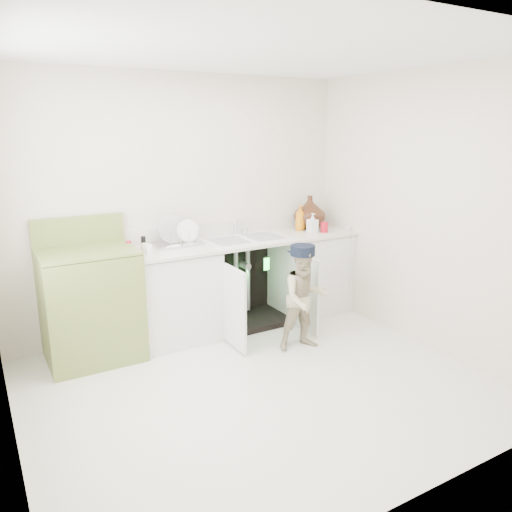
% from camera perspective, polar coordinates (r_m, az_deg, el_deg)
% --- Properties ---
extents(ground, '(3.50, 3.50, 0.00)m').
position_cam_1_polar(ground, '(4.11, 0.42, -14.57)').
color(ground, '#BCB6A5').
rests_on(ground, ground).
extents(room_shell, '(6.00, 5.50, 1.26)m').
position_cam_1_polar(room_shell, '(3.66, 0.46, 2.76)').
color(room_shell, beige).
rests_on(room_shell, ground).
extents(counter_run, '(2.44, 1.02, 1.26)m').
position_cam_1_polar(counter_run, '(5.16, -0.79, -2.53)').
color(counter_run, silver).
rests_on(counter_run, ground).
extents(avocado_stove, '(0.79, 0.65, 1.23)m').
position_cam_1_polar(avocado_stove, '(4.59, -18.36, -5.15)').
color(avocado_stove, olive).
rests_on(avocado_stove, ground).
extents(repair_worker, '(0.52, 0.68, 0.98)m').
position_cam_1_polar(repair_worker, '(4.57, 5.61, -4.72)').
color(repair_worker, tan).
rests_on(repair_worker, ground).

